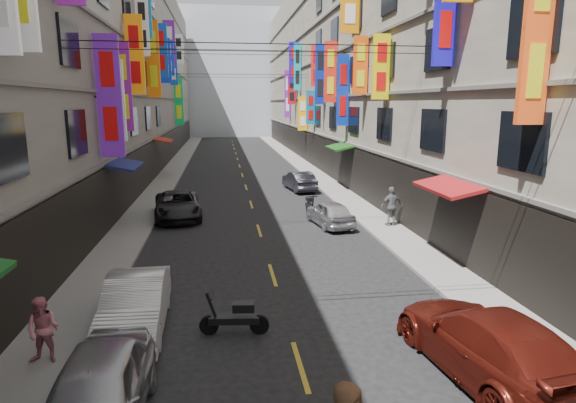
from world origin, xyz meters
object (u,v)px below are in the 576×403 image
object	(u,v)px
car_left_far	(178,205)
car_right_mid	(330,213)
scooter_crossing	(235,318)
scooter_far_right	(310,205)
car_right_far	(299,181)
car_right_near	(489,343)
pedestrian_rfar	(392,206)
car_left_mid	(135,305)
pedestrian_lfar	(43,330)
car_left_near	(96,396)

from	to	relation	value
car_left_far	car_right_mid	size ratio (longest dim) A/B	1.34
scooter_crossing	scooter_far_right	world-z (taller)	same
scooter_crossing	car_right_far	size ratio (longest dim) A/B	0.45
scooter_crossing	car_right_mid	xyz separation A→B (m)	(4.91, 10.70, 0.19)
car_right_near	pedestrian_rfar	bearing A→B (deg)	-107.69
car_left_mid	car_right_near	xyz separation A→B (m)	(8.00, -3.30, 0.06)
scooter_crossing	car_right_near	world-z (taller)	car_right_near
scooter_crossing	pedestrian_lfar	xyz separation A→B (m)	(-4.31, -0.99, 0.45)
car_left_far	car_right_far	xyz separation A→B (m)	(7.56, 7.14, -0.02)
car_right_far	pedestrian_lfar	world-z (taller)	pedestrian_lfar
car_right_mid	pedestrian_rfar	distance (m)	2.96
scooter_crossing	car_right_far	bearing A→B (deg)	-7.22
scooter_crossing	car_left_far	world-z (taller)	car_left_far
car_left_near	car_left_far	bearing A→B (deg)	90.57
car_right_far	pedestrian_rfar	world-z (taller)	pedestrian_rfar
car_right_near	car_left_near	bearing A→B (deg)	-1.67
pedestrian_rfar	car_right_far	bearing A→B (deg)	-84.11
car_left_near	car_left_mid	distance (m)	4.08
car_right_mid	pedestrian_rfar	world-z (taller)	pedestrian_rfar
scooter_crossing	car_right_mid	size ratio (longest dim) A/B	0.49
car_right_near	pedestrian_rfar	world-z (taller)	pedestrian_rfar
car_left_mid	car_right_near	distance (m)	8.65
pedestrian_lfar	car_left_mid	bearing A→B (deg)	51.59
car_left_near	car_right_near	xyz separation A→B (m)	(8.00, 0.79, 0.04)
car_left_near	car_right_mid	world-z (taller)	car_left_near
car_right_far	scooter_far_right	bearing A→B (deg)	77.56
scooter_crossing	car_left_mid	size ratio (longest dim) A/B	0.42
car_left_mid	pedestrian_rfar	world-z (taller)	pedestrian_rfar
car_right_near	pedestrian_rfar	xyz separation A→B (m)	(2.31, 12.58, 0.29)
car_right_far	car_left_near	bearing A→B (deg)	64.31
car_left_mid	car_right_far	size ratio (longest dim) A/B	1.08
car_left_near	pedestrian_rfar	xyz separation A→B (m)	(10.31, 13.37, 0.33)
scooter_far_right	car_right_far	xyz separation A→B (m)	(0.52, 7.04, 0.22)
car_right_far	pedestrian_rfar	size ratio (longest dim) A/B	2.13
car_right_far	scooter_crossing	bearing A→B (deg)	68.17
car_right_far	car_right_mid	bearing A→B (deg)	81.43
car_left_far	pedestrian_rfar	distance (m)	10.88
pedestrian_lfar	pedestrian_rfar	size ratio (longest dim) A/B	0.81
car_right_near	car_right_far	bearing A→B (deg)	-96.21
scooter_crossing	pedestrian_lfar	size ratio (longest dim) A/B	1.17
scooter_crossing	car_right_mid	world-z (taller)	car_right_mid
car_right_near	pedestrian_lfar	bearing A→B (deg)	-17.33
scooter_crossing	pedestrian_lfar	world-z (taller)	pedestrian_lfar
pedestrian_lfar	car_right_far	bearing A→B (deg)	75.80
car_left_near	pedestrian_rfar	bearing A→B (deg)	52.95
car_left_far	pedestrian_lfar	world-z (taller)	pedestrian_lfar
car_right_near	car_right_far	world-z (taller)	car_right_near
car_left_far	pedestrian_rfar	xyz separation A→B (m)	(10.31, -3.48, 0.38)
scooter_far_right	pedestrian_rfar	bearing A→B (deg)	129.84
scooter_crossing	car_left_mid	bearing A→B (deg)	83.62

